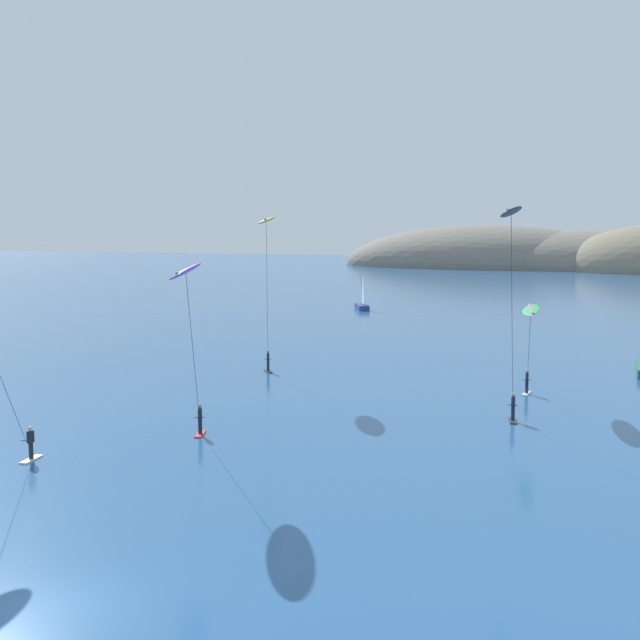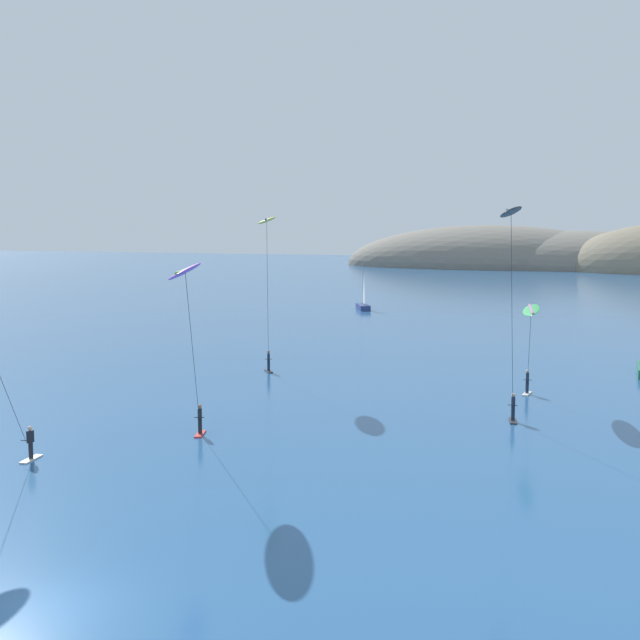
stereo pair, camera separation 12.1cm
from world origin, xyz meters
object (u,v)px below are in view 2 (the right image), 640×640
at_px(kitesurfer_green, 531,316).
at_px(kitesurfer_purple, 186,282).
at_px(sailboat_far, 363,305).
at_px(kitesurfer_yellow, 267,234).
at_px(kitesurfer_black, 511,236).

xyz_separation_m(kitesurfer_green, kitesurfer_purple, (-14.23, -19.17, 3.08)).
distance_m(kitesurfer_green, kitesurfer_purple, 24.07).
bearing_deg(kitesurfer_green, sailboat_far, 117.98).
bearing_deg(sailboat_far, kitesurfer_green, -62.02).
bearing_deg(kitesurfer_purple, sailboat_far, 101.10).
xyz_separation_m(sailboat_far, kitesurfer_green, (28.52, -53.67, 5.03)).
distance_m(kitesurfer_purple, kitesurfer_yellow, 22.18).
xyz_separation_m(kitesurfer_green, kitesurfer_black, (-0.09, -9.91, 5.25)).
bearing_deg(kitesurfer_green, kitesurfer_yellow, 173.59).
relative_size(kitesurfer_green, kitesurfer_black, 0.54).
distance_m(sailboat_far, kitesurfer_green, 60.98).
xyz_separation_m(kitesurfer_green, kitesurfer_yellow, (-19.71, 2.21, 5.26)).
relative_size(kitesurfer_purple, kitesurfer_black, 0.78).
relative_size(sailboat_far, kitesurfer_purple, 0.59).
bearing_deg(kitesurfer_purple, kitesurfer_green, 53.42).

